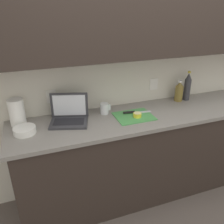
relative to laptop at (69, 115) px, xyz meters
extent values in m
plane|color=#564C47|center=(0.69, -0.09, -0.97)|extent=(12.00, 12.00, 0.00)
cube|color=silver|center=(0.69, 0.23, 0.33)|extent=(5.20, 0.06, 2.60)
cube|color=white|center=(-0.12, 0.20, 0.12)|extent=(0.09, 0.01, 0.12)
cube|color=white|center=(0.93, 0.20, 0.12)|extent=(0.09, 0.01, 0.12)
cube|color=#332823|center=(0.69, 0.04, 0.80)|extent=(4.42, 0.32, 0.70)
cube|color=#332823|center=(0.69, -0.09, -0.53)|extent=(2.39, 0.55, 0.87)
cube|color=gray|center=(0.69, -0.09, -0.08)|extent=(2.46, 0.58, 0.03)
cube|color=#9EA3A8|center=(1.65, -0.06, -0.14)|extent=(0.41, 0.38, 0.16)
cube|color=#333338|center=(-0.01, -0.04, -0.05)|extent=(0.37, 0.31, 0.02)
cube|color=black|center=(-0.01, -0.04, -0.04)|extent=(0.29, 0.20, 0.00)
cube|color=#333338|center=(0.02, 0.06, 0.07)|extent=(0.32, 0.10, 0.23)
cube|color=white|center=(0.02, 0.06, 0.07)|extent=(0.27, 0.09, 0.19)
cube|color=#4C9E51|center=(0.57, -0.10, -0.05)|extent=(0.34, 0.27, 0.01)
cube|color=silver|center=(0.68, -0.06, -0.05)|extent=(0.16, 0.06, 0.00)
cylinder|color=black|center=(0.55, -0.04, -0.04)|extent=(0.11, 0.04, 0.02)
cylinder|color=yellow|center=(0.59, -0.13, -0.03)|extent=(0.07, 0.07, 0.04)
cylinder|color=#F4EAA3|center=(0.59, -0.13, -0.01)|extent=(0.07, 0.07, 0.00)
cylinder|color=#333338|center=(1.27, 0.09, 0.05)|extent=(0.07, 0.07, 0.22)
cone|color=#333338|center=(1.27, 0.09, 0.20)|extent=(0.06, 0.06, 0.07)
cylinder|color=gold|center=(1.27, 0.09, 0.24)|extent=(0.03, 0.03, 0.02)
cylinder|color=olive|center=(1.18, 0.09, 0.02)|extent=(0.08, 0.08, 0.16)
cone|color=olive|center=(1.18, 0.09, 0.12)|extent=(0.08, 0.08, 0.04)
cylinder|color=white|center=(1.18, 0.09, 0.15)|extent=(0.04, 0.04, 0.02)
cylinder|color=silver|center=(0.34, 0.05, -0.01)|extent=(0.08, 0.08, 0.10)
cube|color=silver|center=(0.39, 0.05, 0.00)|extent=(0.02, 0.01, 0.06)
cylinder|color=white|center=(-0.37, -0.09, -0.03)|extent=(0.18, 0.18, 0.05)
cylinder|color=white|center=(-0.42, 0.09, 0.06)|extent=(0.13, 0.13, 0.23)
camera|label=1|loc=(-0.28, -1.87, 0.89)|focal=38.00mm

